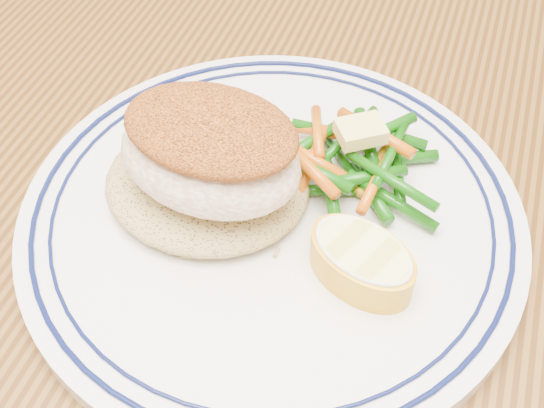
{
  "coord_description": "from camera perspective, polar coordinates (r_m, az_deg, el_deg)",
  "views": [
    {
      "loc": [
        0.08,
        -0.29,
        1.06
      ],
      "look_at": [
        -0.0,
        -0.05,
        0.77
      ],
      "focal_mm": 45.0,
      "sensor_mm": 36.0,
      "label": 1
    }
  ],
  "objects": [
    {
      "name": "vegetable_pile",
      "position": [
        0.4,
        6.86,
        3.69
      ],
      "size": [
        0.11,
        0.1,
        0.03
      ],
      "color": "#0F4E09",
      "rests_on": "plate"
    },
    {
      "name": "butter_pat",
      "position": [
        0.4,
        7.43,
        6.06
      ],
      "size": [
        0.03,
        0.03,
        0.01
      ],
      "primitive_type": "cube",
      "rotation": [
        0.0,
        0.0,
        0.62
      ],
      "color": "#EBE173",
      "rests_on": "vegetable_pile"
    },
    {
      "name": "fish_fillet",
      "position": [
        0.37,
        -5.22,
        4.49
      ],
      "size": [
        0.11,
        0.09,
        0.05
      ],
      "color": "#F7E4CC",
      "rests_on": "rice_pilaf"
    },
    {
      "name": "lemon_wedge",
      "position": [
        0.36,
        7.5,
        -4.7
      ],
      "size": [
        0.07,
        0.07,
        0.02
      ],
      "color": "yellow",
      "rests_on": "plate"
    },
    {
      "name": "dining_table",
      "position": [
        0.51,
        2.14,
        -4.87
      ],
      "size": [
        1.5,
        0.9,
        0.75
      ],
      "color": "#43270D",
      "rests_on": "ground"
    },
    {
      "name": "rice_pilaf",
      "position": [
        0.4,
        -5.49,
        2.02
      ],
      "size": [
        0.12,
        0.11,
        0.02
      ],
      "primitive_type": "ellipsoid",
      "color": "tan",
      "rests_on": "plate"
    },
    {
      "name": "plate",
      "position": [
        0.4,
        0.0,
        -1.0
      ],
      "size": [
        0.29,
        0.29,
        0.02
      ],
      "color": "silver",
      "rests_on": "dining_table"
    }
  ]
}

